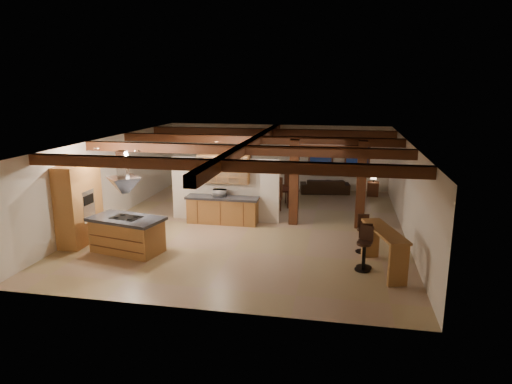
% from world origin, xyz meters
% --- Properties ---
extents(ground, '(12.00, 12.00, 0.00)m').
position_xyz_m(ground, '(0.00, 0.00, 0.00)').
color(ground, tan).
rests_on(ground, ground).
extents(room_walls, '(12.00, 12.00, 12.00)m').
position_xyz_m(room_walls, '(0.00, 0.00, 1.78)').
color(room_walls, silver).
rests_on(room_walls, ground).
extents(ceiling_beams, '(10.00, 12.00, 0.28)m').
position_xyz_m(ceiling_beams, '(0.00, 0.00, 2.76)').
color(ceiling_beams, '#442711').
rests_on(ceiling_beams, room_walls).
extents(timber_posts, '(2.50, 0.30, 2.90)m').
position_xyz_m(timber_posts, '(2.50, 0.50, 1.76)').
color(timber_posts, '#442711').
rests_on(timber_posts, ground).
extents(partition_wall, '(3.80, 0.18, 2.20)m').
position_xyz_m(partition_wall, '(-1.00, 0.50, 1.10)').
color(partition_wall, silver).
rests_on(partition_wall, ground).
extents(pantry_cabinet, '(0.67, 1.60, 2.40)m').
position_xyz_m(pantry_cabinet, '(-4.67, -2.60, 1.20)').
color(pantry_cabinet, '#9F6233').
rests_on(pantry_cabinet, ground).
extents(back_counter, '(2.50, 0.66, 0.94)m').
position_xyz_m(back_counter, '(-1.00, 0.11, 0.48)').
color(back_counter, '#9F6233').
rests_on(back_counter, ground).
extents(upper_display_cabinet, '(1.80, 0.36, 0.95)m').
position_xyz_m(upper_display_cabinet, '(-1.00, 0.31, 1.85)').
color(upper_display_cabinet, '#9F6233').
rests_on(upper_display_cabinet, partition_wall).
extents(range_hood, '(1.10, 1.10, 1.40)m').
position_xyz_m(range_hood, '(-2.94, -3.07, 1.78)').
color(range_hood, silver).
rests_on(range_hood, room_walls).
extents(back_windows, '(2.70, 0.07, 1.70)m').
position_xyz_m(back_windows, '(2.80, 5.93, 1.50)').
color(back_windows, '#442711').
rests_on(back_windows, room_walls).
extents(framed_art, '(0.65, 0.05, 0.85)m').
position_xyz_m(framed_art, '(-1.50, 5.94, 1.70)').
color(framed_art, '#442711').
rests_on(framed_art, room_walls).
extents(recessed_cans, '(3.16, 2.46, 0.03)m').
position_xyz_m(recessed_cans, '(-2.53, -1.93, 2.87)').
color(recessed_cans, silver).
rests_on(recessed_cans, room_walls).
extents(kitchen_island, '(2.26, 1.53, 1.03)m').
position_xyz_m(kitchen_island, '(-2.94, -3.07, 0.52)').
color(kitchen_island, '#9F6233').
rests_on(kitchen_island, ground).
extents(dining_table, '(2.04, 1.15, 0.72)m').
position_xyz_m(dining_table, '(0.06, 2.86, 0.36)').
color(dining_table, '#38170E').
rests_on(dining_table, ground).
extents(sofa, '(2.22, 1.12, 0.62)m').
position_xyz_m(sofa, '(2.25, 5.33, 0.31)').
color(sofa, black).
rests_on(sofa, ground).
extents(microwave, '(0.47, 0.34, 0.25)m').
position_xyz_m(microwave, '(-1.10, 0.11, 1.06)').
color(microwave, '#AFB0B4').
rests_on(microwave, back_counter).
extents(bar_counter, '(1.10, 2.14, 1.09)m').
position_xyz_m(bar_counter, '(4.09, -3.10, 0.74)').
color(bar_counter, '#9F6233').
rests_on(bar_counter, ground).
extents(side_table, '(0.51, 0.51, 0.60)m').
position_xyz_m(side_table, '(4.30, 5.19, 0.30)').
color(side_table, '#442711').
rests_on(side_table, ground).
extents(table_lamp, '(0.25, 0.25, 0.30)m').
position_xyz_m(table_lamp, '(4.30, 5.19, 0.81)').
color(table_lamp, black).
rests_on(table_lamp, side_table).
extents(bar_stool_a, '(0.40, 0.40, 1.16)m').
position_xyz_m(bar_stool_a, '(3.64, -2.98, 0.59)').
color(bar_stool_a, black).
rests_on(bar_stool_a, ground).
extents(bar_stool_b, '(0.43, 0.44, 1.15)m').
position_xyz_m(bar_stool_b, '(3.61, -3.15, 0.59)').
color(bar_stool_b, black).
rests_on(bar_stool_b, ground).
extents(bar_stool_c, '(0.38, 0.38, 1.08)m').
position_xyz_m(bar_stool_c, '(3.63, -1.82, 0.55)').
color(bar_stool_c, black).
rests_on(bar_stool_c, ground).
extents(dining_chairs, '(2.51, 2.51, 1.29)m').
position_xyz_m(dining_chairs, '(0.06, 2.86, 0.65)').
color(dining_chairs, '#442711').
rests_on(dining_chairs, ground).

